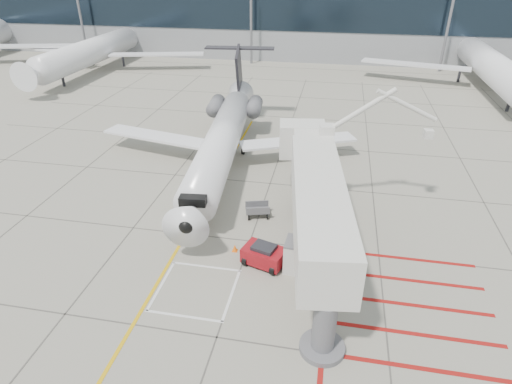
# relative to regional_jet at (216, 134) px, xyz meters

# --- Properties ---
(ground_plane) EXTENTS (260.00, 260.00, 0.00)m
(ground_plane) POSITION_rel_regional_jet_xyz_m (4.28, -12.00, -3.91)
(ground_plane) COLOR gray
(ground_plane) RESTS_ON ground
(regional_jet) EXTENTS (26.51, 32.04, 7.82)m
(regional_jet) POSITION_rel_regional_jet_xyz_m (0.00, 0.00, 0.00)
(regional_jet) COLOR white
(regional_jet) RESTS_ON ground_plane
(jet_bridge) EXTENTS (10.97, 19.23, 7.30)m
(jet_bridge) POSITION_rel_regional_jet_xyz_m (8.43, -9.58, -0.26)
(jet_bridge) COLOR silver
(jet_bridge) RESTS_ON ground_plane
(pushback_tug) EXTENTS (2.74, 2.15, 1.40)m
(pushback_tug) POSITION_rel_regional_jet_xyz_m (5.53, -10.11, -3.21)
(pushback_tug) COLOR maroon
(pushback_tug) RESTS_ON ground_plane
(baggage_cart) EXTENTS (1.85, 1.44, 1.03)m
(baggage_cart) POSITION_rel_regional_jet_xyz_m (4.20, -5.02, -3.40)
(baggage_cart) COLOR #55555A
(baggage_cart) RESTS_ON ground_plane
(ground_power_unit) EXTENTS (2.54, 1.59, 1.94)m
(ground_power_unit) POSITION_rel_regional_jet_xyz_m (8.02, -10.23, -2.94)
(ground_power_unit) COLOR silver
(ground_power_unit) RESTS_ON ground_plane
(cone_nose) EXTENTS (0.33, 0.33, 0.46)m
(cone_nose) POSITION_rel_regional_jet_xyz_m (3.56, -9.19, -3.68)
(cone_nose) COLOR orange
(cone_nose) RESTS_ON ground_plane
(cone_side) EXTENTS (0.35, 0.35, 0.49)m
(cone_side) POSITION_rel_regional_jet_xyz_m (7.94, -3.14, -3.67)
(cone_side) COLOR #F25C0C
(cone_side) RESTS_ON ground_plane
(terminal_building) EXTENTS (180.00, 28.00, 14.00)m
(terminal_building) POSITION_rel_regional_jet_xyz_m (14.28, 58.00, 3.09)
(terminal_building) COLOR gray
(terminal_building) RESTS_ON ground_plane
(terminal_glass_band) EXTENTS (180.00, 0.10, 6.00)m
(terminal_glass_band) POSITION_rel_regional_jet_xyz_m (14.28, 43.95, 4.09)
(terminal_glass_band) COLOR black
(terminal_glass_band) RESTS_ON ground_plane
(bg_aircraft_b) EXTENTS (32.71, 36.34, 10.90)m
(bg_aircraft_b) POSITION_rel_regional_jet_xyz_m (-28.44, 34.00, 1.54)
(bg_aircraft_b) COLOR silver
(bg_aircraft_b) RESTS_ON ground_plane
(bg_aircraft_c) EXTENTS (33.10, 36.78, 11.03)m
(bg_aircraft_c) POSITION_rel_regional_jet_xyz_m (28.55, 34.00, 1.61)
(bg_aircraft_c) COLOR silver
(bg_aircraft_c) RESTS_ON ground_plane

